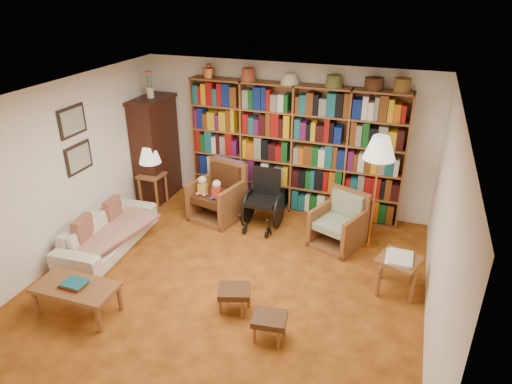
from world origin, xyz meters
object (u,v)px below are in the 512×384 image
at_px(side_table_lamp, 153,183).
at_px(wheelchair, 264,201).
at_px(sofa, 108,232).
at_px(side_table_papers, 398,264).
at_px(footstool_a, 234,293).
at_px(armchair_sage, 339,224).
at_px(floor_lamp, 379,152).
at_px(armchair_leather, 220,195).
at_px(coffee_table, 76,289).
at_px(footstool_b, 270,321).

xyz_separation_m(side_table_lamp, wheelchair, (2.07, -0.00, -0.01)).
xyz_separation_m(sofa, wheelchair, (1.97, 1.47, 0.17)).
relative_size(side_table_papers, footstool_a, 1.32).
bearing_deg(footstool_a, armchair_sage, 66.06).
bearing_deg(sofa, side_table_papers, -88.54).
height_order(floor_lamp, side_table_papers, floor_lamp).
bearing_deg(armchair_sage, side_table_lamp, 177.58).
bearing_deg(armchair_leather, armchair_sage, -5.35).
relative_size(armchair_leather, footstool_a, 2.04).
height_order(side_table_papers, footstool_a, side_table_papers).
height_order(side_table_papers, coffee_table, side_table_papers).
distance_m(armchair_sage, coffee_table, 3.80).
bearing_deg(armchair_sage, floor_lamp, 13.56).
bearing_deg(coffee_table, footstool_b, 8.47).
distance_m(side_table_lamp, armchair_leather, 1.27).
bearing_deg(wheelchair, floor_lamp, -0.88).
xyz_separation_m(side_table_papers, footstool_a, (-1.83, -1.08, -0.15)).
bearing_deg(side_table_papers, sofa, -174.78).
xyz_separation_m(floor_lamp, side_table_papers, (0.47, -1.06, -1.08)).
height_order(sofa, wheelchair, wheelchair).
height_order(side_table_lamp, armchair_leather, armchair_leather).
height_order(wheelchair, floor_lamp, floor_lamp).
xyz_separation_m(sofa, armchair_leather, (1.16, 1.52, 0.12)).
xyz_separation_m(side_table_lamp, footstool_b, (2.99, -2.49, -0.18)).
height_order(floor_lamp, coffee_table, floor_lamp).
height_order(armchair_leather, floor_lamp, floor_lamp).
bearing_deg(side_table_lamp, armchair_leather, 2.39).
relative_size(side_table_lamp, armchair_sage, 0.66).
relative_size(wheelchair, floor_lamp, 0.55).
xyz_separation_m(wheelchair, coffee_table, (-1.42, -2.83, -0.09)).
relative_size(armchair_leather, footstool_b, 2.30).
distance_m(sofa, side_table_lamp, 1.48).
distance_m(sofa, footstool_a, 2.43).
distance_m(side_table_lamp, coffee_table, 2.91).
bearing_deg(footstool_a, armchair_leather, 117.75).
distance_m(wheelchair, coffee_table, 3.17).
distance_m(armchair_leather, footstool_a, 2.51).
bearing_deg(floor_lamp, side_table_lamp, 179.57).
relative_size(floor_lamp, footstool_b, 4.20).
bearing_deg(sofa, floor_lamp, -72.45).
distance_m(side_table_papers, footstool_b, 1.90).
xyz_separation_m(armchair_leather, footstool_b, (1.72, -2.54, -0.13)).
bearing_deg(side_table_lamp, wheelchair, -0.06).
xyz_separation_m(sofa, side_table_papers, (4.16, 0.38, 0.15)).
xyz_separation_m(floor_lamp, footstool_a, (-1.36, -2.14, -1.23)).
height_order(sofa, armchair_leather, armchair_leather).
height_order(floor_lamp, footstool_b, floor_lamp).
relative_size(armchair_leather, wheelchair, 0.99).
relative_size(sofa, footstool_b, 4.40).
bearing_deg(armchair_leather, side_table_papers, -20.84).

